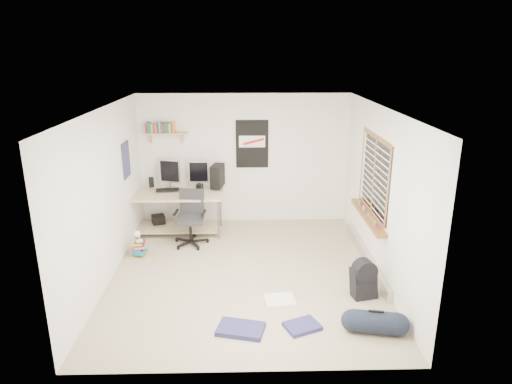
{
  "coord_description": "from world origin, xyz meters",
  "views": [
    {
      "loc": [
        0.02,
        -6.3,
        3.3
      ],
      "look_at": [
        0.18,
        0.5,
        1.14
      ],
      "focal_mm": 32.0,
      "sensor_mm": 36.0,
      "label": 1
    }
  ],
  "objects_px": {
    "office_chair": "(190,218)",
    "backpack": "(363,283)",
    "duffel_bag": "(375,322)",
    "book_stack": "(139,248)",
    "desk": "(176,214)"
  },
  "relations": [
    {
      "from": "desk",
      "to": "office_chair",
      "type": "xyz_separation_m",
      "value": [
        0.33,
        -0.54,
        0.12
      ]
    },
    {
      "from": "duffel_bag",
      "to": "book_stack",
      "type": "bearing_deg",
      "value": 156.53
    },
    {
      "from": "duffel_bag",
      "to": "office_chair",
      "type": "bearing_deg",
      "value": 143.51
    },
    {
      "from": "office_chair",
      "to": "backpack",
      "type": "height_order",
      "value": "office_chair"
    },
    {
      "from": "backpack",
      "to": "desk",
      "type": "bearing_deg",
      "value": 128.07
    },
    {
      "from": "office_chair",
      "to": "book_stack",
      "type": "distance_m",
      "value": 0.99
    },
    {
      "from": "desk",
      "to": "backpack",
      "type": "height_order",
      "value": "desk"
    },
    {
      "from": "desk",
      "to": "office_chair",
      "type": "height_order",
      "value": "office_chair"
    },
    {
      "from": "office_chair",
      "to": "book_stack",
      "type": "height_order",
      "value": "office_chair"
    },
    {
      "from": "desk",
      "to": "book_stack",
      "type": "distance_m",
      "value": 1.12
    },
    {
      "from": "backpack",
      "to": "book_stack",
      "type": "xyz_separation_m",
      "value": [
        -3.39,
        1.36,
        -0.05
      ]
    },
    {
      "from": "office_chair",
      "to": "duffel_bag",
      "type": "bearing_deg",
      "value": -41.2
    },
    {
      "from": "desk",
      "to": "office_chair",
      "type": "relative_size",
      "value": 1.81
    },
    {
      "from": "duffel_bag",
      "to": "book_stack",
      "type": "xyz_separation_m",
      "value": [
        -3.32,
        2.22,
        0.01
      ]
    },
    {
      "from": "backpack",
      "to": "duffel_bag",
      "type": "height_order",
      "value": "backpack"
    }
  ]
}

